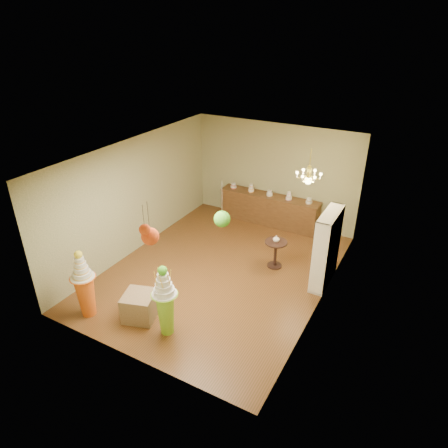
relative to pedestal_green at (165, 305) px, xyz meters
The scene contains 17 objects.
floor 2.48m from the pedestal_green, 93.26° to the left, with size 6.50×6.50×0.00m, color brown.
ceiling 3.34m from the pedestal_green, 93.26° to the left, with size 6.50×6.50×0.00m, color silver.
wall_back 5.70m from the pedestal_green, 91.38° to the left, with size 5.00×0.04×3.00m, color #96966A.
wall_front 1.21m from the pedestal_green, 98.93° to the right, with size 5.00×0.04×3.00m, color #96966A.
wall_left 3.65m from the pedestal_green, 137.87° to the left, with size 0.04×6.50×3.00m, color #96966A.
wall_right 3.46m from the pedestal_green, 45.25° to the left, with size 0.04×6.50×3.00m, color #96966A.
pedestal_green is the anchor object (origin of this frame).
pedestal_orange 1.81m from the pedestal_green, 168.81° to the right, with size 0.61×0.61×1.54m.
burlap_riser 0.84m from the pedestal_green, behind, with size 0.63×0.63×0.57m, color #826547.
sideboard 5.36m from the pedestal_green, 91.46° to the left, with size 3.04×0.54×1.16m.
shelving_unit 3.88m from the pedestal_green, 55.33° to the left, with size 0.33×1.20×1.80m.
round_table 3.38m from the pedestal_green, 73.59° to the left, with size 0.59×0.59×0.71m.
vase 3.38m from the pedestal_green, 73.59° to the left, with size 0.16×0.16×0.17m, color white.
pom_red_left 1.74m from the pedestal_green, 75.18° to the right, with size 0.30×0.30×0.78m.
pom_green_mid 1.98m from the pedestal_green, 60.77° to the left, with size 0.32×0.32×0.99m.
pom_red_right 1.96m from the pedestal_green, 77.09° to the right, with size 0.19×0.19×0.53m.
chandelier 4.29m from the pedestal_green, 68.33° to the left, with size 0.76×0.76×0.85m.
Camera 1 is at (4.07, -7.17, 5.55)m, focal length 32.00 mm.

